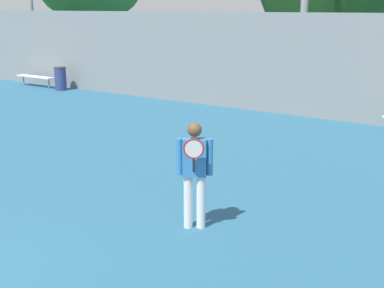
{
  "coord_description": "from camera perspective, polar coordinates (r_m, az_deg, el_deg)",
  "views": [
    {
      "loc": [
        6.33,
        -2.39,
        3.43
      ],
      "look_at": [
        0.89,
        5.34,
        0.99
      ],
      "focal_mm": 50.0,
      "sensor_mm": 36.0,
      "label": 1
    }
  ],
  "objects": [
    {
      "name": "trash_bin",
      "position": [
        23.3,
        -13.86,
        6.79
      ],
      "size": [
        0.51,
        0.51,
        0.97
      ],
      "color": "navy",
      "rests_on": "ground_plane"
    },
    {
      "name": "tennis_player",
      "position": [
        8.32,
        0.27,
        -2.68
      ],
      "size": [
        0.54,
        0.51,
        1.72
      ],
      "rotation": [
        0.0,
        0.0,
        0.56
      ],
      "color": "silver",
      "rests_on": "ground_plane"
    },
    {
      "name": "back_fence",
      "position": [
        17.18,
        13.43,
        8.05
      ],
      "size": [
        35.79,
        0.06,
        3.25
      ],
      "color": "gray",
      "rests_on": "ground_plane"
    },
    {
      "name": "bench_courtside_near",
      "position": [
        24.6,
        -16.34,
        6.86
      ],
      "size": [
        2.13,
        0.4,
        0.46
      ],
      "color": "white",
      "rests_on": "ground_plane"
    }
  ]
}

